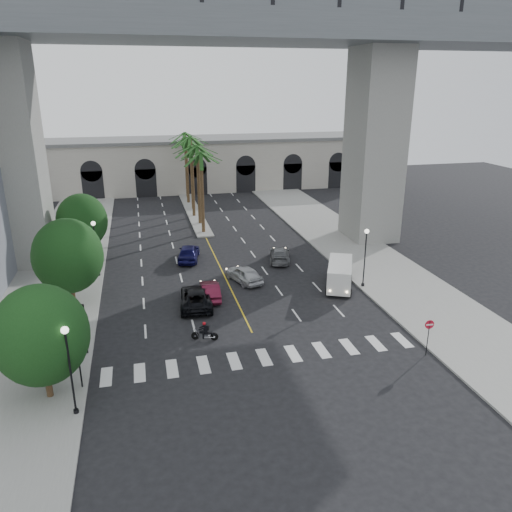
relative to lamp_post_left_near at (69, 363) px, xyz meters
The scene contains 30 objects.
ground 12.86m from the lamp_post_left_near, 23.68° to the left, with size 140.00×140.00×0.00m, color black.
sidewalk_left 20.56m from the lamp_post_left_near, 100.20° to the left, with size 8.00×100.00×0.15m, color gray.
sidewalk_right 33.27m from the lamp_post_left_near, 37.15° to the left, with size 8.00×100.00×0.15m, color gray.
median 44.59m from the lamp_post_left_near, 75.15° to the left, with size 2.00×24.00×0.20m, color gray.
pier_building 61.08m from the lamp_post_left_near, 79.24° to the left, with size 71.00×10.50×8.50m.
bridge 34.39m from the lamp_post_left_near, 61.23° to the left, with size 75.00×13.00×26.00m.
palm_a 35.40m from the lamp_post_left_near, 70.94° to the left, with size 3.20×3.20×10.30m.
palm_b 39.23m from the lamp_post_left_near, 72.73° to the left, with size 3.20×3.20×10.60m.
palm_c 42.88m from the lamp_post_left_near, 74.72° to the left, with size 3.20×3.20×10.10m.
palm_d 46.90m from the lamp_post_left_near, 75.60° to the left, with size 3.20×3.20×10.90m.
palm_e 50.64m from the lamp_post_left_near, 77.01° to the left, with size 3.20×3.20×10.40m.
palm_f 54.61m from the lamp_post_left_near, 77.65° to the left, with size 3.20×3.20×10.70m.
street_tree_near 2.68m from the lamp_post_left_near, 128.66° to the left, with size 5.20×5.20×6.89m.
street_tree_mid 15.12m from the lamp_post_left_near, 96.09° to the left, with size 5.44×5.44×7.21m.
street_tree_far 27.06m from the lamp_post_left_near, 93.39° to the left, with size 5.04×5.04×6.68m.
lamp_post_left_near is the anchor object (origin of this frame).
lamp_post_left_far 21.00m from the lamp_post_left_near, 90.00° to the left, with size 0.40×0.40×5.35m.
lamp_post_right 26.25m from the lamp_post_left_near, 29.69° to the left, with size 0.40×0.40×5.35m.
traffic_signal_near 2.60m from the lamp_post_left_near, 87.71° to the left, with size 0.25×0.18×3.65m.
traffic_signal_far 6.54m from the lamp_post_left_near, 89.12° to the left, with size 0.25×0.18×3.65m.
motorcycle_rider 10.77m from the lamp_post_left_near, 40.13° to the left, with size 1.85×0.74×1.38m.
car_a 21.26m from the lamp_post_left_near, 52.35° to the left, with size 1.78×4.41×1.50m, color #B8B9BD.
car_b 16.87m from the lamp_post_left_near, 55.82° to the left, with size 1.46×4.17×1.38m, color #571125.
car_c 15.11m from the lamp_post_left_near, 57.24° to the left, with size 2.50×5.43×1.51m, color black.
car_d 27.77m from the lamp_post_left_near, 50.54° to the left, with size 1.97×4.85×1.41m, color slate.
car_e 25.33m from the lamp_post_left_near, 69.98° to the left, with size 1.95×4.85×1.65m, color #100E45.
cargo_van 24.80m from the lamp_post_left_near, 32.94° to the left, with size 4.00×5.69×2.28m.
pedestrian_a 11.21m from the lamp_post_left_near, 103.91° to the left, with size 0.62×0.41×1.70m, color black.
pedestrian_b 14.28m from the lamp_post_left_near, 114.55° to the left, with size 0.83×0.65×1.71m, color black.
do_not_enter_sign 21.98m from the lamp_post_left_near, ahead, with size 0.63×0.08×2.57m.
Camera 1 is at (-7.17, -29.37, 17.05)m, focal length 35.00 mm.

